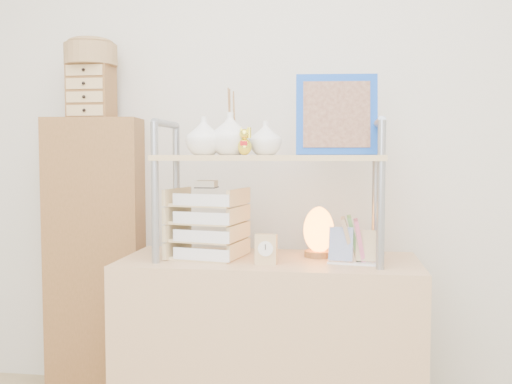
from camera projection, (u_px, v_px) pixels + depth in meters
desk at (269, 349)px, 2.34m from camera, size 1.20×0.50×0.75m
cabinet at (96, 256)px, 2.81m from camera, size 0.47×0.29×1.35m
hutch at (261, 149)px, 2.30m from camera, size 0.90×0.34×0.75m
letter_tray at (207, 227)px, 2.34m from camera, size 0.30×0.29×0.32m
salt_lamp at (319, 231)px, 2.36m from camera, size 0.14×0.13×0.21m
desk_clock at (266, 249)px, 2.20m from camera, size 0.09×0.04×0.12m
postcard_stand at (354, 254)px, 2.21m from camera, size 0.20×0.08×0.14m
drawer_chest at (91, 92)px, 2.74m from camera, size 0.20×0.16×0.25m
woven_basket at (91, 55)px, 2.73m from camera, size 0.25×0.25×0.10m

